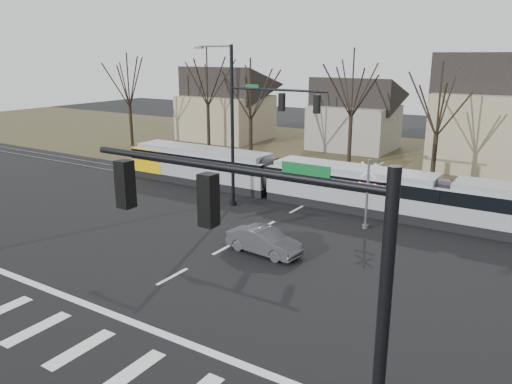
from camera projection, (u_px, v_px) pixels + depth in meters
The scene contains 15 objects.
ground at pixel (140, 294), 20.72m from camera, with size 140.00×140.00×0.00m, color black.
grass_verge at pixel (387, 160), 46.76m from camera, with size 140.00×28.00×0.01m, color #38331E.
crosswalk at pixel (58, 339), 17.47m from camera, with size 27.00×2.60×0.01m.
stop_line at pixel (106, 312), 19.26m from camera, with size 28.00×0.35×0.01m, color silver.
lane_dashes at pixel (311, 201), 33.74m from camera, with size 0.18×30.00×0.01m.
rail_pair at pixel (310, 202), 33.57m from camera, with size 90.00×1.52×0.06m.
tram at pixel (350, 186), 31.94m from camera, with size 36.20×2.69×2.74m.
sedan at pixel (264, 241), 24.82m from camera, with size 4.05×1.73×1.30m, color #3F4045.
signal_pole_near_right at pixel (283, 304), 9.24m from camera, with size 6.72×0.44×8.00m.
signal_pole_far at pixel (253, 120), 30.62m from camera, with size 9.28×0.44×10.20m.
rail_crossing_signal at pixel (367, 197), 28.05m from camera, with size 1.08×0.36×4.00m.
tree_row at pixel (392, 115), 39.51m from camera, with size 59.20×7.20×10.00m.
house_a at pixel (226, 100), 57.52m from camera, with size 9.72×8.64×8.60m.
house_b at pixel (355, 111), 51.54m from camera, with size 8.64×7.56×7.65m.
house_c at pixel (501, 109), 41.53m from camera, with size 10.80×8.64×10.10m.
Camera 1 is at (14.16, -13.32, 9.63)m, focal length 35.00 mm.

